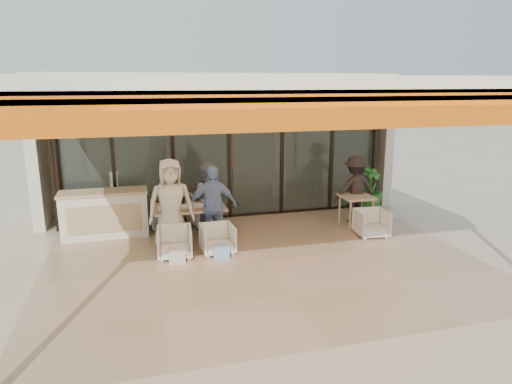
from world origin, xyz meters
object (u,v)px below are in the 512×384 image
side_chair (372,222)px  potted_palm (370,188)px  chair_far_right (203,213)px  chair_near_left (175,241)px  diner_navy (168,202)px  host_counter (105,214)px  diner_grey (206,197)px  chair_near_right (218,238)px  side_table (356,200)px  diner_periwinkle (213,206)px  dining_table (189,209)px  diner_cream (171,205)px  standing_woman (355,189)px  chair_far_left (167,213)px

side_chair → potted_palm: bearing=67.4°
chair_far_right → chair_near_left: 2.08m
chair_far_right → diner_navy: diner_navy is taller
host_counter → diner_grey: bearing=-5.4°
host_counter → chair_near_right: host_counter is taller
host_counter → chair_far_right: (2.18, 0.29, -0.23)m
chair_far_right → diner_grey: bearing=71.8°
diner_grey → side_table: size_ratio=2.15×
diner_navy → diner_periwinkle: bearing=140.0°
dining_table → diner_cream: 0.66m
host_counter → dining_table: (1.76, -0.65, 0.16)m
chair_near_right → diner_grey: (0.00, 1.40, 0.47)m
diner_cream → side_table: size_ratio=2.50×
chair_near_left → potted_palm: potted_palm is taller
standing_woman → chair_near_left: bearing=12.1°
chair_far_right → standing_woman: (3.56, -0.76, 0.52)m
diner_grey → diner_cream: size_ratio=0.86×
potted_palm → host_counter: bearing=-176.7°
side_table → side_chair: (0.00, -0.75, -0.30)m
dining_table → chair_near_left: bearing=-113.4°
chair_far_right → side_chair: side_chair is taller
side_table → standing_woman: standing_woman is taller
host_counter → chair_far_left: (1.34, 0.29, -0.17)m
diner_cream → standing_woman: bearing=7.0°
diner_cream → dining_table: bearing=46.4°
host_counter → chair_far_right: host_counter is taller
chair_near_left → potted_palm: size_ratio=0.56×
chair_near_right → diner_cream: 1.15m
diner_grey → potted_palm: size_ratio=1.32×
diner_grey → potted_palm: (4.44, 0.59, -0.19)m
diner_navy → diner_grey: diner_grey is taller
diner_navy → diner_cream: bearing=96.9°
diner_cream → diner_navy: bearing=88.7°
diner_navy → diner_grey: size_ratio=0.95×
diner_navy → side_table: 4.32m
dining_table → potted_palm: (4.87, 1.04, -0.08)m
chair_near_right → diner_navy: 1.69m
dining_table → side_chair: dining_table is taller
dining_table → chair_far_right: (0.43, 0.94, -0.38)m
chair_near_left → chair_far_right: bearing=71.2°
diner_cream → standing_woman: diner_cream is taller
chair_far_left → diner_grey: (0.84, -0.50, 0.44)m
chair_near_right → diner_periwinkle: size_ratio=0.39×
chair_near_left → side_chair: bearing=6.3°
dining_table → chair_near_right: 1.11m
diner_grey → diner_cream: (-0.84, -0.90, 0.13)m
host_counter → side_table: bearing=-7.7°
dining_table → diner_navy: (-0.41, 0.44, 0.08)m
diner_periwinkle → diner_cream: bearing=-173.9°
diner_periwinkle → dining_table: bearing=139.1°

